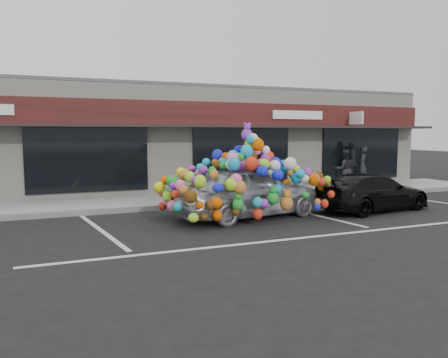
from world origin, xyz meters
name	(u,v)px	position (x,y,z in m)	size (l,w,h in m)	color
ground	(225,222)	(0.00, 0.00, 0.00)	(90.00, 90.00, 0.00)	black
shop_building	(153,138)	(0.00, 8.44, 2.16)	(24.00, 7.20, 4.31)	silver
sidewalk	(182,199)	(0.00, 4.00, 0.07)	(26.00, 3.00, 0.15)	gray
kerb	(195,205)	(0.00, 2.50, 0.07)	(26.00, 0.18, 0.16)	slate
parking_stripe_left	(101,231)	(-3.20, 0.20, 0.00)	(0.12, 4.40, 0.01)	silver
parking_stripe_mid	(309,214)	(2.80, 0.20, 0.00)	(0.12, 4.40, 0.01)	silver
parking_stripe_right	(443,203)	(8.20, 0.20, 0.00)	(0.12, 4.40, 0.01)	silver
lane_line	(339,234)	(2.00, -2.30, 0.00)	(14.00, 0.12, 0.01)	silver
toy_car	(248,185)	(0.88, 0.42, 0.92)	(3.16, 4.92, 2.71)	gray
black_sedan	(372,192)	(4.91, -0.05, 0.57)	(3.95, 1.61, 1.15)	black
pedestrian_a	(362,165)	(8.58, 4.88, 0.98)	(0.60, 0.40, 1.66)	#222227
pedestrian_b	(344,169)	(6.64, 3.61, 0.94)	(0.77, 0.60, 1.59)	black
pedestrian_c	(352,163)	(8.10, 5.00, 1.09)	(0.46, 1.10, 1.88)	black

